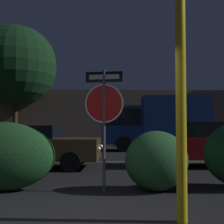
# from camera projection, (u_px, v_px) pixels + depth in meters

# --- Properties ---
(road_center_stripe) EXTENTS (36.69, 0.12, 0.01)m
(road_center_stripe) POSITION_uv_depth(u_px,v_px,m) (91.00, 162.00, 11.85)
(road_center_stripe) COLOR gold
(road_center_stripe) RESTS_ON ground_plane
(stop_sign) EXTENTS (0.80, 0.17, 2.53)m
(stop_sign) POSITION_uv_depth(u_px,v_px,m) (104.00, 106.00, 6.50)
(stop_sign) COLOR #4C4C51
(stop_sign) RESTS_ON ground_plane
(yellow_pole_right) EXTENTS (0.15, 0.15, 3.56)m
(yellow_pole_right) POSITION_uv_depth(u_px,v_px,m) (181.00, 96.00, 4.44)
(yellow_pole_right) COLOR yellow
(yellow_pole_right) RESTS_ON ground_plane
(hedge_bush_1) EXTENTS (2.19, 1.04, 1.44)m
(hedge_bush_1) POSITION_uv_depth(u_px,v_px,m) (3.00, 156.00, 6.52)
(hedge_bush_1) COLOR #1E4C23
(hedge_bush_1) RESTS_ON ground_plane
(hedge_bush_2) EXTENTS (1.32, 1.05, 1.25)m
(hedge_bush_2) POSITION_uv_depth(u_px,v_px,m) (157.00, 161.00, 6.50)
(hedge_bush_2) COLOR #285B2D
(hedge_bush_2) RESTS_ON ground_plane
(passing_car_2) EXTENTS (4.26, 2.17, 1.38)m
(passing_car_2) POSITION_uv_depth(u_px,v_px,m) (36.00, 146.00, 10.12)
(passing_car_2) COLOR brown
(passing_car_2) RESTS_ON ground_plane
(passing_car_3) EXTENTS (4.34, 2.02, 1.49)m
(passing_car_3) POSITION_uv_depth(u_px,v_px,m) (211.00, 144.00, 10.47)
(passing_car_3) COLOR maroon
(passing_car_3) RESTS_ON ground_plane
(delivery_truck) EXTENTS (6.01, 2.60, 3.03)m
(delivery_truck) POSITION_uv_depth(u_px,v_px,m) (154.00, 122.00, 17.57)
(delivery_truck) COLOR navy
(delivery_truck) RESTS_ON ground_plane
(tree_2) EXTENTS (5.40, 5.40, 8.13)m
(tree_2) POSITION_uv_depth(u_px,v_px,m) (16.00, 66.00, 20.84)
(tree_2) COLOR #422D1E
(tree_2) RESTS_ON ground_plane
(building_backdrop) EXTENTS (30.27, 3.15, 3.93)m
(building_backdrop) POSITION_uv_depth(u_px,v_px,m) (69.00, 118.00, 23.09)
(building_backdrop) COLOR #6B5B4C
(building_backdrop) RESTS_ON ground_plane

